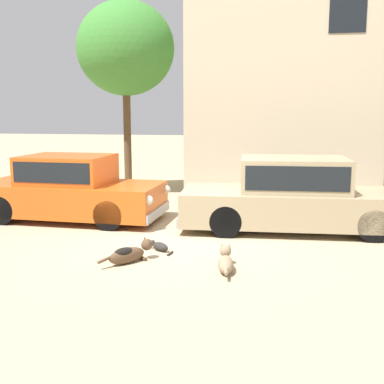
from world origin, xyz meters
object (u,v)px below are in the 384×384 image
at_px(parked_sedan_second, 295,195).
at_px(stray_dog_spotted, 130,253).
at_px(parked_sedan_nearest, 69,188).
at_px(acacia_tree_left, 125,49).
at_px(stray_cat, 160,246).
at_px(stray_dog_tan, 226,262).

distance_m(parked_sedan_second, stray_dog_spotted, 3.86).
bearing_deg(parked_sedan_second, parked_sedan_nearest, 175.58).
bearing_deg(parked_sedan_nearest, stray_dog_spotted, -48.78).
xyz_separation_m(parked_sedan_second, acacia_tree_left, (-4.74, 3.77, 3.47)).
height_order(parked_sedan_nearest, stray_dog_spotted, parked_sedan_nearest).
relative_size(parked_sedan_nearest, acacia_tree_left, 0.78).
relative_size(parked_sedan_second, stray_dog_spotted, 5.52).
xyz_separation_m(parked_sedan_nearest, acacia_tree_left, (0.26, 3.62, 3.49)).
bearing_deg(stray_cat, acacia_tree_left, -31.51).
xyz_separation_m(parked_sedan_second, stray_dog_spotted, (-2.72, -2.68, -0.58)).
xyz_separation_m(parked_sedan_nearest, stray_dog_tan, (3.86, -2.94, -0.58)).
bearing_deg(stray_dog_tan, acacia_tree_left, 22.30).
distance_m(parked_sedan_second, stray_dog_tan, 3.08).
relative_size(stray_dog_spotted, stray_cat, 1.82).
relative_size(parked_sedan_second, stray_cat, 10.05).
height_order(parked_sedan_nearest, parked_sedan_second, parked_sedan_second).
relative_size(stray_dog_tan, stray_cat, 2.08).
distance_m(parked_sedan_nearest, parked_sedan_second, 5.00).
bearing_deg(stray_dog_spotted, parked_sedan_second, -5.35).
distance_m(parked_sedan_second, acacia_tree_left, 6.98).
height_order(stray_dog_tan, acacia_tree_left, acacia_tree_left).
height_order(stray_dog_spotted, stray_dog_tan, stray_dog_spotted).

